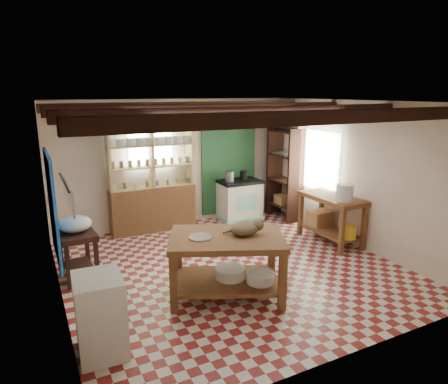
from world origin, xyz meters
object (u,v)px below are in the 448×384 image
stove (240,200)px  right_counter (331,219)px  white_cabinet (100,315)px  work_table (227,266)px  prep_table (78,255)px  cat (245,228)px

stove → right_counter: 2.16m
stove → white_cabinet: white_cabinet is taller
stove → white_cabinet: size_ratio=1.01×
stove → work_table: bearing=-121.5°
stove → prep_table: stove is taller
prep_table → cat: bearing=-41.5°
white_cabinet → stove: bearing=46.6°
stove → cat: bearing=-117.4°
work_table → right_counter: (2.63, 0.90, 0.02)m
stove → prep_table: bearing=-157.8°
white_cabinet → cat: 2.14m
white_cabinet → right_counter: right_counter is taller
work_table → stove: bearing=82.3°
stove → right_counter: right_counter is taller
stove → cat: cat is taller
work_table → cat: (0.25, -0.06, 0.52)m
prep_table → right_counter: bearing=-11.6°
stove → prep_table: size_ratio=1.21×
work_table → stove: 3.41m
right_counter → work_table: bearing=-161.3°
stove → cat: (-1.55, -2.95, 0.52)m
cat → right_counter: bearing=36.1°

